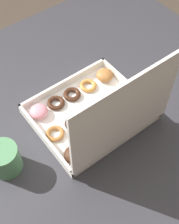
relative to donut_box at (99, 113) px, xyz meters
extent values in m
plane|color=#42382D|center=(-0.01, -0.10, -0.79)|extent=(8.00, 8.00, 0.00)
cube|color=#2D2D33|center=(-0.01, -0.10, -0.07)|extent=(1.18, 0.98, 0.03)
cylinder|color=#2D2D33|center=(-0.55, -0.54, -0.44)|extent=(0.06, 0.06, 0.71)
cube|color=white|center=(0.00, -0.04, -0.05)|extent=(0.34, 0.29, 0.01)
cube|color=white|center=(0.00, -0.18, -0.03)|extent=(0.34, 0.01, 0.03)
cube|color=white|center=(0.00, 0.10, -0.03)|extent=(0.34, 0.01, 0.03)
cube|color=white|center=(-0.16, -0.04, -0.03)|extent=(0.01, 0.29, 0.03)
cube|color=white|center=(0.17, -0.04, -0.03)|extent=(0.01, 0.29, 0.03)
cube|color=white|center=(0.00, 0.11, 0.11)|extent=(0.34, 0.01, 0.26)
ellipsoid|color=#9E6633|center=(-0.13, -0.13, -0.03)|extent=(0.06, 0.06, 0.03)
torus|color=#B77A38|center=(-0.06, -0.13, -0.04)|extent=(0.06, 0.06, 0.01)
torus|color=#381E11|center=(0.00, -0.13, -0.04)|extent=(0.06, 0.06, 0.02)
torus|color=#381E11|center=(0.06, -0.14, -0.04)|extent=(0.06, 0.06, 0.02)
ellipsoid|color=pink|center=(0.13, -0.14, -0.03)|extent=(0.06, 0.06, 0.03)
torus|color=#9E6633|center=(-0.13, -0.04, -0.04)|extent=(0.06, 0.06, 0.02)
torus|color=#381E11|center=(-0.06, -0.04, -0.04)|extent=(0.06, 0.06, 0.01)
torus|color=black|center=(0.00, -0.04, -0.04)|extent=(0.06, 0.06, 0.02)
torus|color=black|center=(0.07, -0.04, -0.04)|extent=(0.06, 0.06, 0.01)
torus|color=#9E6633|center=(0.13, -0.04, -0.04)|extent=(0.06, 0.06, 0.01)
ellipsoid|color=white|center=(-0.13, 0.05, -0.03)|extent=(0.06, 0.06, 0.03)
ellipsoid|color=#381E11|center=(-0.06, 0.05, -0.03)|extent=(0.06, 0.06, 0.03)
torus|color=white|center=(0.00, 0.05, -0.04)|extent=(0.06, 0.06, 0.02)
torus|color=black|center=(0.07, 0.05, -0.04)|extent=(0.06, 0.06, 0.02)
ellipsoid|color=#381E11|center=(0.13, 0.05, -0.03)|extent=(0.06, 0.06, 0.03)
cylinder|color=#4C8456|center=(0.29, -0.04, -0.01)|extent=(0.09, 0.09, 0.09)
cylinder|color=black|center=(0.29, -0.04, 0.03)|extent=(0.07, 0.07, 0.01)
camera|label=1|loc=(0.35, 0.41, 0.75)|focal=50.00mm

